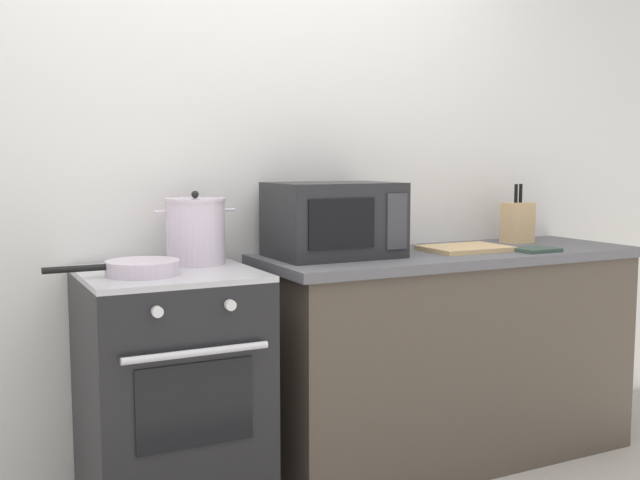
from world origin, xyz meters
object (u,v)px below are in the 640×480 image
microwave (334,220)px  stock_pot (196,231)px  cutting_board (465,248)px  knife_block (518,222)px  oven_mitt (536,250)px  frying_pan (141,268)px  stove (171,397)px

microwave → stock_pot: bearing=175.7°
cutting_board → knife_block: 0.44m
knife_block → oven_mitt: size_ratio=1.54×
stock_pot → microwave: bearing=-4.3°
frying_pan → knife_block: bearing=6.2°
knife_block → oven_mitt: bearing=-118.3°
stove → stock_pot: (0.14, 0.12, 0.58)m
stock_pot → microwave: size_ratio=0.62×
stock_pot → stove: bearing=-139.3°
frying_pan → oven_mitt: size_ratio=2.49×
frying_pan → knife_block: (1.83, 0.20, 0.07)m
stove → oven_mitt: size_ratio=5.11×
knife_block → frying_pan: bearing=-173.8°
knife_block → cutting_board: bearing=-161.2°
cutting_board → oven_mitt: size_ratio=2.00×
stock_pot → oven_mitt: (1.41, -0.28, -0.12)m
stock_pot → frying_pan: stock_pot is taller
oven_mitt → knife_block: bearing=61.7°
stock_pot → frying_pan: bearing=-144.4°
frying_pan → cutting_board: size_ratio=1.24×
stove → microwave: size_ratio=1.84×
cutting_board → stove: bearing=-180.0°
cutting_board → microwave: bearing=172.6°
stove → oven_mitt: (1.56, -0.16, 0.47)m
stove → frying_pan: size_ratio=2.05×
frying_pan → microwave: microwave is taller
stove → cutting_board: 1.39m
stove → oven_mitt: bearing=-5.8°
cutting_board → frying_pan: bearing=-177.6°
stove → cutting_board: bearing=0.0°
microwave → oven_mitt: 0.90m
cutting_board → oven_mitt: (0.25, -0.16, -0.00)m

